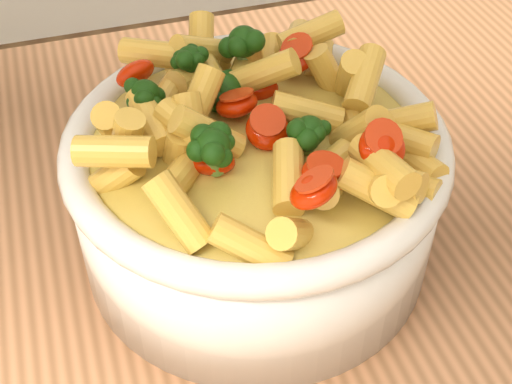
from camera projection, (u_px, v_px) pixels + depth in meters
name	position (u px, v px, depth m)	size (l,w,h in m)	color
table	(202.00, 368.00, 0.61)	(1.20, 0.80, 0.90)	#B1744B
serving_bowl	(256.00, 191.00, 0.54)	(0.28, 0.28, 0.12)	white
pasta_salad	(256.00, 111.00, 0.49)	(0.22, 0.22, 0.05)	#F4B64D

